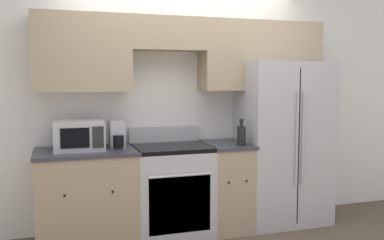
{
  "coord_description": "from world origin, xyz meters",
  "views": [
    {
      "loc": [
        -1.31,
        -3.74,
        1.55
      ],
      "look_at": [
        -0.0,
        0.31,
        1.15
      ],
      "focal_mm": 40.0,
      "sensor_mm": 36.0,
      "label": 1
    }
  ],
  "objects_px": {
    "refrigerator": "(280,142)",
    "microwave": "(79,135)",
    "oven_range": "(172,189)",
    "bottle": "(241,135)"
  },
  "relations": [
    {
      "from": "refrigerator",
      "to": "microwave",
      "type": "relative_size",
      "value": 3.82
    },
    {
      "from": "oven_range",
      "to": "refrigerator",
      "type": "relative_size",
      "value": 0.61
    },
    {
      "from": "oven_range",
      "to": "bottle",
      "type": "distance_m",
      "value": 0.89
    },
    {
      "from": "refrigerator",
      "to": "microwave",
      "type": "bearing_deg",
      "value": -178.93
    },
    {
      "from": "oven_range",
      "to": "bottle",
      "type": "xyz_separation_m",
      "value": [
        0.67,
        -0.18,
        0.55
      ]
    },
    {
      "from": "refrigerator",
      "to": "microwave",
      "type": "xyz_separation_m",
      "value": [
        -2.14,
        -0.04,
        0.17
      ]
    },
    {
      "from": "oven_range",
      "to": "refrigerator",
      "type": "bearing_deg",
      "value": 3.08
    },
    {
      "from": "oven_range",
      "to": "refrigerator",
      "type": "xyz_separation_m",
      "value": [
        1.25,
        0.07,
        0.41
      ]
    },
    {
      "from": "refrigerator",
      "to": "microwave",
      "type": "distance_m",
      "value": 2.15
    },
    {
      "from": "oven_range",
      "to": "refrigerator",
      "type": "height_order",
      "value": "refrigerator"
    }
  ]
}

